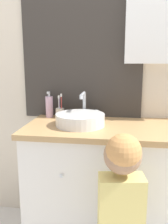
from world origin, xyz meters
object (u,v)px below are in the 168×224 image
(soap_dispenser, at_px, (49,106))
(toothbrush_holder, at_px, (60,112))
(sink_basin, at_px, (81,119))
(child_figure, at_px, (121,207))

(soap_dispenser, bearing_deg, toothbrush_holder, -8.49)
(sink_basin, distance_m, toothbrush_holder, 0.26)
(toothbrush_holder, distance_m, soap_dispenser, 0.09)
(soap_dispenser, distance_m, child_figure, 0.94)
(toothbrush_holder, relative_size, child_figure, 0.19)
(child_figure, bearing_deg, soap_dispenser, 129.45)
(toothbrush_holder, relative_size, soap_dispenser, 0.93)
(sink_basin, distance_m, soap_dispenser, 0.34)
(soap_dispenser, bearing_deg, sink_basin, -35.79)
(sink_basin, xyz_separation_m, soap_dispenser, (-0.27, 0.20, 0.04))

